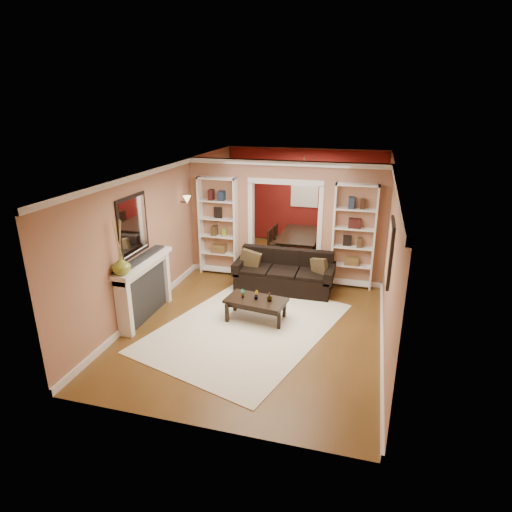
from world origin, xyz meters
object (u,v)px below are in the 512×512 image
(sofa, at_px, (284,272))
(bookshelf_right, at_px, (354,237))
(fireplace, at_px, (146,289))
(bookshelf_left, at_px, (218,227))
(dining_table, at_px, (301,246))
(coffee_table, at_px, (256,309))

(sofa, distance_m, bookshelf_right, 1.68)
(fireplace, bearing_deg, sofa, 40.99)
(bookshelf_left, xyz_separation_m, dining_table, (1.70, 1.61, -0.83))
(bookshelf_left, distance_m, fireplace, 2.65)
(bookshelf_left, height_order, dining_table, bookshelf_left)
(fireplace, bearing_deg, bookshelf_left, 77.95)
(bookshelf_left, distance_m, dining_table, 2.49)
(coffee_table, distance_m, dining_table, 3.70)
(coffee_table, bearing_deg, fireplace, -159.82)
(fireplace, height_order, dining_table, fireplace)
(sofa, relative_size, bookshelf_left, 0.93)
(bookshelf_left, relative_size, fireplace, 1.35)
(bookshelf_right, xyz_separation_m, dining_table, (-1.40, 1.61, -0.83))
(bookshelf_left, height_order, fireplace, bookshelf_left)
(sofa, height_order, coffee_table, sofa)
(sofa, xyz_separation_m, fireplace, (-2.24, -1.95, 0.16))
(bookshelf_left, height_order, bookshelf_right, same)
(fireplace, bearing_deg, coffee_table, 12.32)
(bookshelf_left, distance_m, bookshelf_right, 3.10)
(bookshelf_left, bearing_deg, dining_table, 43.29)
(bookshelf_right, bearing_deg, bookshelf_left, 180.00)
(bookshelf_right, relative_size, fireplace, 1.35)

